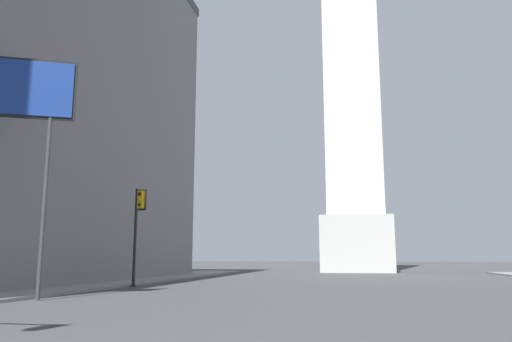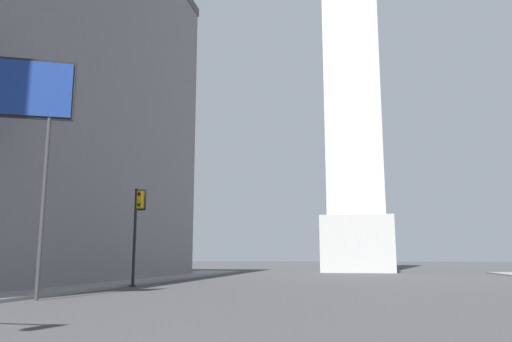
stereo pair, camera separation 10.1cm
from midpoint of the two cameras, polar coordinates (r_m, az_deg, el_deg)
name	(u,v)px [view 1 (the left image)]	position (r m, az deg, el deg)	size (l,w,h in m)	color
sidewalk_left	(32,291)	(28.59, -24.29, -12.41)	(5.00, 74.12, 0.15)	gray
obelisk	(348,5)	(71.21, 10.48, 18.20)	(8.53, 8.53, 73.32)	silver
traffic_light_mid_left	(138,221)	(32.12, -13.45, -5.63)	(0.80, 0.52, 6.05)	black
billboard_sign	(1,96)	(24.80, -27.20, 7.64)	(5.72, 2.65, 10.58)	#3F3F42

